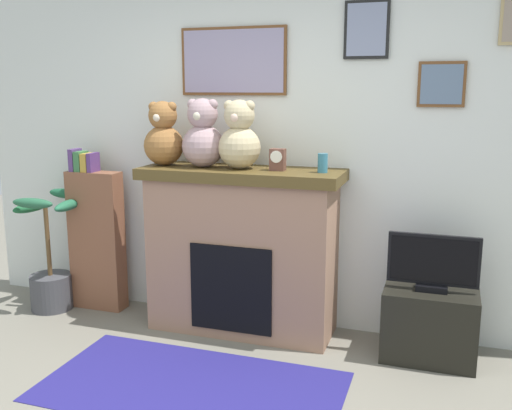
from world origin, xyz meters
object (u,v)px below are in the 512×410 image
Objects in this scene: tv_stand at (429,324)px; television at (433,264)px; teddy_bear_grey at (203,136)px; mantel_clock at (278,160)px; potted_plant at (51,268)px; teddy_bear_brown at (239,138)px; teddy_bear_cream at (163,137)px; bookshelf at (96,237)px; candle_jar at (323,163)px; fireplace at (242,250)px.

television is at bearing -90.00° from tv_stand.
teddy_bear_grey is at bearing 178.53° from television.
television is at bearing -2.20° from mantel_clock.
potted_plant is 1.94m from teddy_bear_brown.
tv_stand is 1.24× the size of teddy_bear_brown.
teddy_bear_cream is at bearing 180.00° from teddy_bear_brown.
teddy_bear_grey reaches higher than teddy_bear_cream.
mantel_clock is at bearing 177.88° from tv_stand.
television is 1.81m from teddy_bear_grey.
potted_plant is 1.96× the size of teddy_bear_grey.
teddy_bear_cream is at bearing 179.95° from mantel_clock.
teddy_bear_grey reaches higher than television.
teddy_bear_grey is at bearing -180.00° from teddy_bear_brown.
mantel_clock is at bearing 177.80° from television.
bookshelf is 1.99m from candle_jar.
mantel_clock is (1.55, -0.06, 0.70)m from bookshelf.
potted_plant is at bearing -179.03° from television.
teddy_bear_grey is (-0.29, -0.02, 0.82)m from fireplace.
mantel_clock is at bearing 2.77° from potted_plant.
potted_plant is 1.99× the size of teddy_bear_brown.
teddy_bear_brown is at bearing 178.23° from television.
tv_stand is at bearing -1.42° from teddy_bear_grey.
television is at bearing -1.47° from teddy_bear_grey.
teddy_bear_cream reaches higher than mantel_clock.
potted_plant is 2.40m from candle_jar.
television is 1.18× the size of teddy_bear_grey.
teddy_bear_cream reaches higher than tv_stand.
fireplace is 9.64× the size of mantel_clock.
bookshelf reaches higher than fireplace.
teddy_bear_grey is (0.32, -0.00, 0.01)m from teddy_bear_cream.
bookshelf is 2.65× the size of teddy_bear_grey.
teddy_bear_cream is 0.32m from teddy_bear_grey.
tv_stand is (2.96, 0.05, -0.11)m from potted_plant.
teddy_bear_cream is (1.01, 0.09, 1.08)m from potted_plant.
teddy_bear_brown is (1.26, -0.06, 0.84)m from bookshelf.
teddy_bear_brown is at bearing -179.94° from candle_jar.
teddy_bear_brown reaches higher than candle_jar.
teddy_bear_grey is at bearing 178.58° from tv_stand.
candle_jar is 0.32m from mantel_clock.
teddy_bear_cream is (-1.95, 0.04, 1.19)m from tv_stand.
television is (1.34, -0.06, 0.04)m from fireplace.
candle_jar is (-0.75, 0.04, 1.04)m from tv_stand.
mantel_clock is 0.32× the size of teddy_bear_cream.
teddy_bear_brown is (-1.35, 0.04, 1.20)m from tv_stand.
teddy_bear_cream is 0.97× the size of teddy_bear_brown.
potted_plant reaches higher than television.
teddy_bear_cream reaches higher than bookshelf.
teddy_bear_grey reaches higher than bookshelf.
candle_jar is at bearing 2.41° from potted_plant.
tv_stand is at bearing -3.11° from candle_jar.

